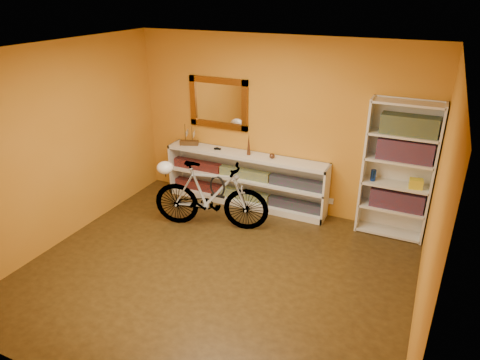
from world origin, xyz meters
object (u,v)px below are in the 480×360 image
at_px(bookcase, 398,171).
at_px(helmet, 165,168).
at_px(console_unit, 245,179).
at_px(bicycle, 211,195).

xyz_separation_m(bookcase, helmet, (-2.98, -1.04, -0.08)).
bearing_deg(console_unit, bookcase, 0.65).
distance_m(bookcase, helmet, 3.16).
height_order(bookcase, bicycle, bookcase).
bearing_deg(bookcase, console_unit, -179.35).
xyz_separation_m(console_unit, bicycle, (-0.15, -0.85, 0.07)).
height_order(console_unit, bicycle, bicycle).
xyz_separation_m(bookcase, bicycle, (-2.36, -0.88, -0.45)).
bearing_deg(console_unit, helmet, -127.22).
bearing_deg(helmet, console_unit, 52.78).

